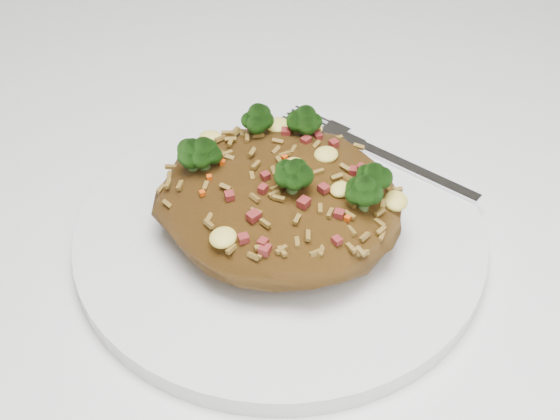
# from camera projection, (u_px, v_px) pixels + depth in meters

# --- Properties ---
(dining_table) EXTENTS (1.20, 0.80, 0.75)m
(dining_table) POSITION_uv_depth(u_px,v_px,m) (245.00, 256.00, 0.63)
(dining_table) COLOR white
(dining_table) RESTS_ON ground
(plate) EXTENTS (0.27, 0.27, 0.01)m
(plate) POSITION_uv_depth(u_px,v_px,m) (280.00, 234.00, 0.51)
(plate) COLOR white
(plate) RESTS_ON dining_table
(fried_rice) EXTENTS (0.16, 0.14, 0.07)m
(fried_rice) POSITION_uv_depth(u_px,v_px,m) (280.00, 191.00, 0.49)
(fried_rice) COLOR brown
(fried_rice) RESTS_ON plate
(fork) EXTENTS (0.16, 0.07, 0.00)m
(fork) POSITION_uv_depth(u_px,v_px,m) (387.00, 157.00, 0.56)
(fork) COLOR silver
(fork) RESTS_ON plate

